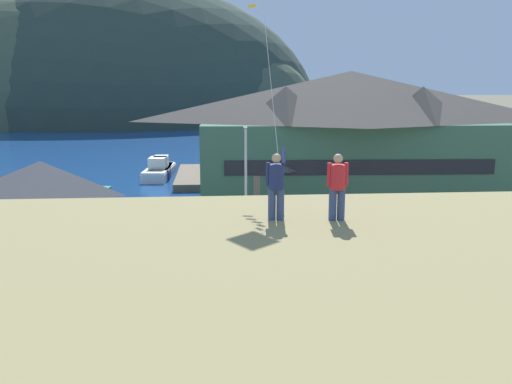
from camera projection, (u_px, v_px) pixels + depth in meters
The scene contains 20 objects.
ground_plane at pixel (271, 312), 24.10m from camera, with size 600.00×600.00×0.00m, color #66604C.
parking_lot_pad at pixel (261, 272), 28.97m from camera, with size 40.00×20.00×0.10m, color gray.
bay_water at pixel (230, 146), 82.71m from camera, with size 360.00×84.00×0.03m, color navy.
far_hill_west_ridge at pixel (39, 122), 126.84m from camera, with size 129.68×48.61×56.27m, color #42513D.
far_hill_east_peak at pixel (112, 118), 139.05m from camera, with size 103.10×73.83×67.45m, color #2D3D33.
harbor_lodge at pixel (350, 135), 43.78m from camera, with size 24.78×10.39×10.46m.
storage_shed_near_lot at pixel (43, 208), 30.78m from camera, with size 7.24×6.64×5.51m.
storage_shed_waterside at pixel (279, 178), 42.27m from camera, with size 5.53×4.90×4.77m.
wharf_dock at pixel (193, 177), 55.02m from camera, with size 3.20×12.04×0.70m.
moored_boat_wharfside at pixel (162, 169), 57.27m from camera, with size 2.05×6.20×2.16m.
moored_boat_outer_mooring at pixel (227, 175), 53.71m from camera, with size 2.31×6.26×2.16m.
moored_boat_inner_slip at pixel (159, 171), 56.32m from camera, with size 2.94×7.43×2.16m.
parked_car_front_row_end at pixel (443, 279), 25.01m from camera, with size 4.33×2.33×1.82m.
parked_car_back_row_left at pixel (157, 282), 24.73m from camera, with size 4.31×2.27×1.82m.
parked_car_mid_row_center at pixel (397, 243), 30.42m from camera, with size 4.22×2.09×1.82m.
parked_car_mid_row_far at pixel (19, 292), 23.57m from camera, with size 4.31×2.28×1.82m.
parked_car_mid_row_near at pixel (167, 249), 29.37m from camera, with size 4.28×2.20×1.82m.
parking_light_pole at pixel (246, 176), 33.55m from camera, with size 0.24×0.78×6.96m.
person_kite_flyer at pixel (276, 184), 14.39m from camera, with size 0.55×0.64×1.86m.
person_companion at pixel (337, 185), 14.34m from camera, with size 0.55×0.40×1.74m.
Camera 1 is at (-2.33, -22.45, 9.94)m, focal length 39.11 mm.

